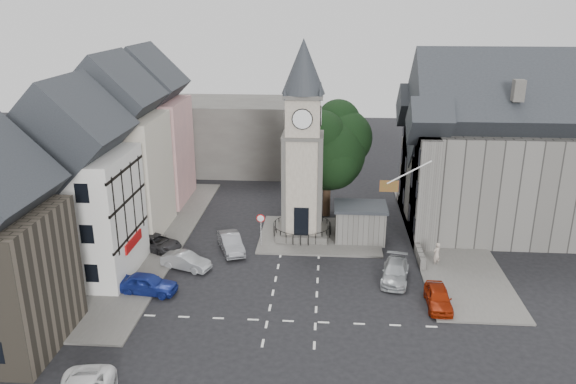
# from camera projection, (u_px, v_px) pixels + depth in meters

# --- Properties ---
(ground) EXTENTS (120.00, 120.00, 0.00)m
(ground) POSITION_uv_depth(u_px,v_px,m) (297.00, 280.00, 40.07)
(ground) COLOR black
(ground) RESTS_ON ground
(pavement_west) EXTENTS (6.00, 30.00, 0.14)m
(pavement_west) POSITION_uv_depth(u_px,v_px,m) (151.00, 240.00, 46.58)
(pavement_west) COLOR #595651
(pavement_west) RESTS_ON ground
(pavement_east) EXTENTS (6.00, 26.00, 0.14)m
(pavement_east) POSITION_uv_depth(u_px,v_px,m) (446.00, 239.00, 46.77)
(pavement_east) COLOR #595651
(pavement_east) RESTS_ON ground
(central_island) EXTENTS (10.00, 8.00, 0.16)m
(central_island) POSITION_uv_depth(u_px,v_px,m) (320.00, 235.00, 47.49)
(central_island) COLOR #595651
(central_island) RESTS_ON ground
(road_markings) EXTENTS (20.00, 8.00, 0.01)m
(road_markings) POSITION_uv_depth(u_px,v_px,m) (291.00, 321.00, 34.88)
(road_markings) COLOR silver
(road_markings) RESTS_ON ground
(clock_tower) EXTENTS (4.86, 4.86, 16.25)m
(clock_tower) POSITION_uv_depth(u_px,v_px,m) (303.00, 143.00, 45.00)
(clock_tower) COLOR #4C4944
(clock_tower) RESTS_ON ground
(stone_shelter) EXTENTS (4.30, 3.30, 3.08)m
(stone_shelter) POSITION_uv_depth(u_px,v_px,m) (360.00, 222.00, 46.32)
(stone_shelter) COLOR #5D5A55
(stone_shelter) RESTS_ON ground
(town_tree) EXTENTS (7.20, 7.20, 10.80)m
(town_tree) POSITION_uv_depth(u_px,v_px,m) (328.00, 142.00, 49.96)
(town_tree) COLOR black
(town_tree) RESTS_ON ground
(warning_sign_post) EXTENTS (0.70, 0.19, 2.85)m
(warning_sign_post) POSITION_uv_depth(u_px,v_px,m) (261.00, 224.00, 44.77)
(warning_sign_post) COLOR black
(warning_sign_post) RESTS_ON ground
(terrace_pink) EXTENTS (8.10, 7.60, 12.80)m
(terrace_pink) POSITION_uv_depth(u_px,v_px,m) (147.00, 136.00, 54.13)
(terrace_pink) COLOR #E1A09B
(terrace_pink) RESTS_ON ground
(terrace_cream) EXTENTS (8.10, 7.60, 12.80)m
(terrace_cream) POSITION_uv_depth(u_px,v_px,m) (117.00, 157.00, 46.58)
(terrace_cream) COLOR beige
(terrace_cream) RESTS_ON ground
(terrace_tudor) EXTENTS (8.10, 7.60, 12.00)m
(terrace_tudor) POSITION_uv_depth(u_px,v_px,m) (76.00, 193.00, 39.15)
(terrace_tudor) COLOR silver
(terrace_tudor) RESTS_ON ground
(backdrop_west) EXTENTS (20.00, 10.00, 8.00)m
(backdrop_west) POSITION_uv_depth(u_px,v_px,m) (209.00, 135.00, 66.05)
(backdrop_west) COLOR #4C4944
(backdrop_west) RESTS_ON ground
(east_building) EXTENTS (14.40, 11.40, 12.60)m
(east_building) POSITION_uv_depth(u_px,v_px,m) (489.00, 159.00, 47.36)
(east_building) COLOR #5D5A55
(east_building) RESTS_ON ground
(east_boundary_wall) EXTENTS (0.40, 16.00, 0.90)m
(east_boundary_wall) POSITION_uv_depth(u_px,v_px,m) (409.00, 225.00, 48.73)
(east_boundary_wall) COLOR #5D5A55
(east_boundary_wall) RESTS_ON ground
(flagpole) EXTENTS (3.68, 0.10, 2.74)m
(flagpole) POSITION_uv_depth(u_px,v_px,m) (409.00, 172.00, 41.04)
(flagpole) COLOR white
(flagpole) RESTS_ON ground
(car_west_blue) EXTENTS (4.29, 2.15, 1.40)m
(car_west_blue) POSITION_uv_depth(u_px,v_px,m) (147.00, 284.00, 38.06)
(car_west_blue) COLOR navy
(car_west_blue) RESTS_ON ground
(car_west_silver) EXTENTS (4.01, 2.48, 1.25)m
(car_west_silver) POSITION_uv_depth(u_px,v_px,m) (186.00, 261.00, 41.54)
(car_west_silver) COLOR #A8ADB1
(car_west_silver) RESTS_ON ground
(car_west_grey) EXTENTS (4.83, 3.87, 1.22)m
(car_west_grey) POSITION_uv_depth(u_px,v_px,m) (156.00, 242.00, 44.80)
(car_west_grey) COLOR #28282A
(car_west_grey) RESTS_ON ground
(car_island_silver) EXTENTS (2.97, 4.55, 1.42)m
(car_island_silver) POSITION_uv_depth(u_px,v_px,m) (231.00, 243.00, 44.47)
(car_island_silver) COLOR gray
(car_island_silver) RESTS_ON ground
(car_island_east) EXTENTS (2.53, 4.66, 1.28)m
(car_island_east) POSITION_uv_depth(u_px,v_px,m) (395.00, 272.00, 39.85)
(car_island_east) COLOR #A6AAAE
(car_island_east) RESTS_ON ground
(car_east_red) EXTENTS (1.63, 3.87, 1.30)m
(car_east_red) POSITION_uv_depth(u_px,v_px,m) (438.00, 297.00, 36.38)
(car_east_red) COLOR #942108
(car_east_red) RESTS_ON ground
(pedestrian) EXTENTS (0.80, 0.75, 1.83)m
(pedestrian) POSITION_uv_depth(u_px,v_px,m) (437.00, 254.00, 42.01)
(pedestrian) COLOR #A7988A
(pedestrian) RESTS_ON ground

